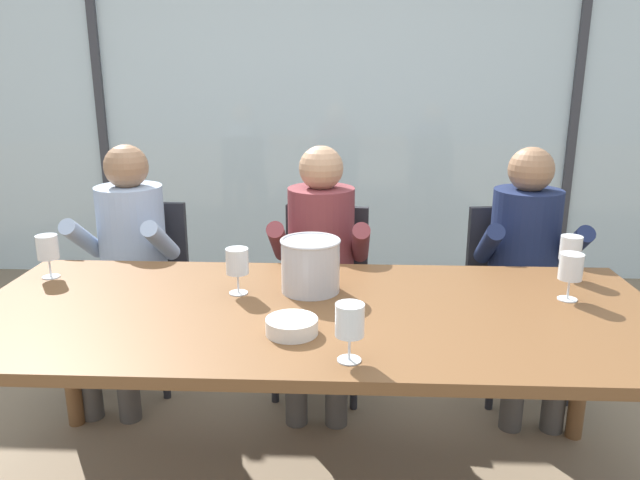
% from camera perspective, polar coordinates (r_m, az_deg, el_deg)
% --- Properties ---
extents(ground, '(14.00, 14.00, 0.00)m').
position_cam_1_polar(ground, '(3.35, 0.52, -11.76)').
color(ground, '#847056').
extents(window_glass_panel, '(7.62, 0.03, 2.60)m').
position_cam_1_polar(window_glass_panel, '(4.51, 1.31, 12.65)').
color(window_glass_panel, silver).
rests_on(window_glass_panel, ground).
extents(window_mullion_left, '(0.06, 0.06, 2.60)m').
position_cam_1_polar(window_mullion_left, '(4.84, -19.89, 11.96)').
color(window_mullion_left, '#38383D').
rests_on(window_mullion_left, ground).
extents(window_mullion_right, '(0.06, 0.06, 2.60)m').
position_cam_1_polar(window_mullion_right, '(4.77, 22.82, 11.62)').
color(window_mullion_right, '#38383D').
rests_on(window_mullion_right, ground).
extents(hillside_vineyard, '(13.62, 2.40, 1.83)m').
position_cam_1_polar(hillside_vineyard, '(7.94, 1.90, 11.30)').
color(hillside_vineyard, '#568942').
rests_on(hillside_vineyard, ground).
extents(dining_table, '(2.42, 1.01, 0.75)m').
position_cam_1_polar(dining_table, '(2.16, -0.43, -8.10)').
color(dining_table, brown).
rests_on(dining_table, ground).
extents(chair_near_curtain, '(0.46, 0.46, 0.89)m').
position_cam_1_polar(chair_near_curtain, '(3.26, -16.30, -3.33)').
color(chair_near_curtain, '#232328').
rests_on(chair_near_curtain, ground).
extents(chair_left_of_center, '(0.49, 0.49, 0.89)m').
position_cam_1_polar(chair_left_of_center, '(3.05, 0.33, -4.00)').
color(chair_left_of_center, '#232328').
rests_on(chair_left_of_center, ground).
extents(chair_center, '(0.49, 0.49, 0.89)m').
position_cam_1_polar(chair_center, '(3.18, 17.68, -3.89)').
color(chair_center, '#232328').
rests_on(chair_center, ground).
extents(person_pale_blue_shirt, '(0.48, 0.62, 1.21)m').
position_cam_1_polar(person_pale_blue_shirt, '(3.07, -17.65, -1.23)').
color(person_pale_blue_shirt, '#9EB2D1').
rests_on(person_pale_blue_shirt, ground).
extents(person_maroon_top, '(0.46, 0.61, 1.21)m').
position_cam_1_polar(person_maroon_top, '(2.88, 0.02, -1.55)').
color(person_maroon_top, brown).
rests_on(person_maroon_top, ground).
extents(person_navy_polo, '(0.47, 0.62, 1.21)m').
position_cam_1_polar(person_navy_polo, '(3.00, 18.85, -1.72)').
color(person_navy_polo, '#192347').
rests_on(person_navy_polo, ground).
extents(ice_bucket_primary, '(0.23, 0.23, 0.20)m').
position_cam_1_polar(ice_bucket_primary, '(2.26, -0.90, -2.32)').
color(ice_bucket_primary, '#B7B7BC').
rests_on(ice_bucket_primary, dining_table).
extents(tasting_bowl, '(0.17, 0.17, 0.05)m').
position_cam_1_polar(tasting_bowl, '(1.94, -2.66, -8.07)').
color(tasting_bowl, silver).
rests_on(tasting_bowl, dining_table).
extents(wine_glass_by_left_taster, '(0.08, 0.08, 0.17)m').
position_cam_1_polar(wine_glass_by_left_taster, '(2.35, 22.48, -2.41)').
color(wine_glass_by_left_taster, silver).
rests_on(wine_glass_by_left_taster, dining_table).
extents(wine_glass_near_bucket, '(0.08, 0.08, 0.17)m').
position_cam_1_polar(wine_glass_near_bucket, '(1.73, 2.80, -7.76)').
color(wine_glass_near_bucket, silver).
rests_on(wine_glass_near_bucket, dining_table).
extents(wine_glass_center_pour, '(0.08, 0.08, 0.17)m').
position_cam_1_polar(wine_glass_center_pour, '(2.59, 22.45, -0.87)').
color(wine_glass_center_pour, silver).
rests_on(wine_glass_center_pour, dining_table).
extents(wine_glass_by_right_taster, '(0.08, 0.08, 0.17)m').
position_cam_1_polar(wine_glass_by_right_taster, '(2.25, -7.77, -2.06)').
color(wine_glass_by_right_taster, silver).
rests_on(wine_glass_by_right_taster, dining_table).
extents(wine_glass_spare_empty, '(0.08, 0.08, 0.17)m').
position_cam_1_polar(wine_glass_spare_empty, '(2.64, -24.19, -0.78)').
color(wine_glass_spare_empty, silver).
rests_on(wine_glass_spare_empty, dining_table).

